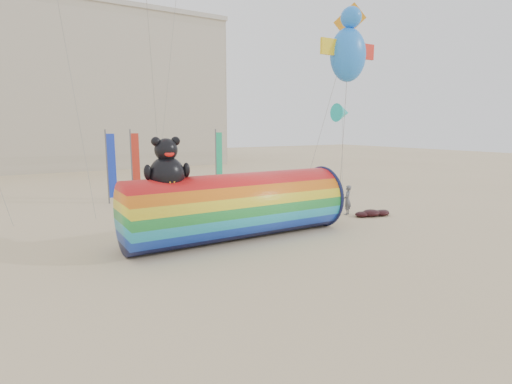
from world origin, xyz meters
TOP-DOWN VIEW (x-y plane):
  - ground at (0.00, 0.00)m, footprint 160.00×160.00m
  - windsock_assembly at (0.13, 2.66)m, footprint 10.90×3.32m
  - kite_handler at (8.45, 3.76)m, footprint 0.80×0.73m
  - fabric_bundle at (9.56, 2.68)m, footprint 2.62×1.35m
  - festival_banners at (0.58, 16.03)m, footprint 9.93×2.02m

SIDE VIEW (x-z plane):
  - ground at x=0.00m, z-range 0.00..0.00m
  - fabric_bundle at x=9.56m, z-range -0.03..0.37m
  - kite_handler at x=8.45m, z-range 0.00..1.82m
  - windsock_assembly at x=0.13m, z-range -0.85..4.18m
  - festival_banners at x=0.58m, z-range 0.04..5.24m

